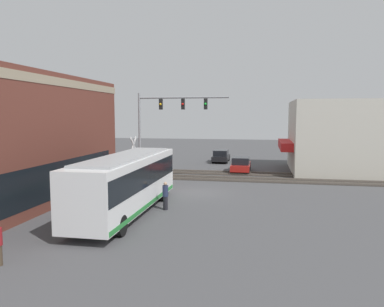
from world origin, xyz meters
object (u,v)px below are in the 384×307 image
Objects in this scene: parked_car_red at (241,165)px; parked_car_black at (221,156)px; city_bus at (127,182)px; pedestrian_near_bus at (165,196)px; crossing_signal at (134,154)px.

parked_car_red is 1.03× the size of parked_car_black.
city_bus is 2.50m from pedestrian_near_bus.
crossing_signal reaches higher than parked_car_red.
parked_car_black is at bearing 20.88° from parked_car_red.
city_bus is 6.72× the size of pedestrian_near_bus.
pedestrian_near_bus is (-23.18, 0.69, 0.18)m from parked_car_black.
parked_car_red reaches higher than parked_car_black.
crossing_signal is (10.07, 3.19, 0.44)m from city_bus.
pedestrian_near_bus is at bearing -149.94° from crossing_signal.
city_bus is 24.61m from parked_car_black.
crossing_signal is at bearing 129.30° from parked_car_red.
crossing_signal reaches higher than parked_car_black.
parked_car_red is 16.22m from pedestrian_near_bus.
crossing_signal is at bearing 17.58° from city_bus.
parked_car_red is at bearing -12.44° from pedestrian_near_bus.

